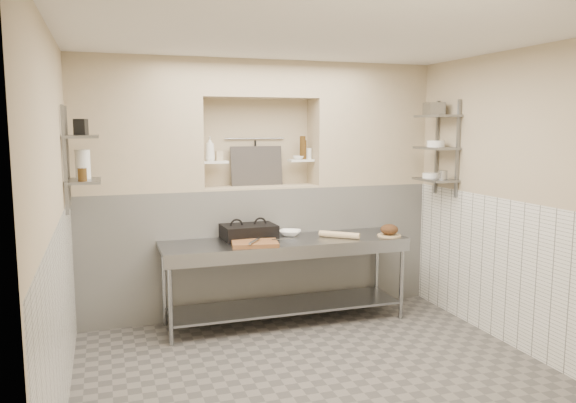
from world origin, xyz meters
name	(u,v)px	position (x,y,z in m)	size (l,w,h in m)	color
floor	(313,374)	(0.00, 0.00, -0.05)	(4.00, 3.90, 0.10)	#5F5A54
ceiling	(315,31)	(0.00, 0.00, 2.85)	(4.00, 3.90, 0.10)	silver
wall_left	(49,223)	(-2.05, 0.00, 1.40)	(0.10, 3.90, 2.80)	tan
wall_right	(516,200)	(2.05, 0.00, 1.40)	(0.10, 3.90, 2.80)	tan
wall_back	(253,186)	(0.00, 2.00, 1.40)	(4.00, 0.10, 2.80)	tan
wall_front	(457,266)	(0.00, -2.00, 1.40)	(4.00, 0.10, 2.80)	tan
backwall_lower	(259,248)	(0.00, 1.75, 0.70)	(4.00, 0.40, 1.40)	white
alcove_sill	(259,187)	(0.00, 1.75, 1.41)	(1.30, 0.40, 0.02)	tan
backwall_pillar_left	(136,125)	(-1.33, 1.75, 2.10)	(1.35, 0.40, 1.40)	tan
backwall_pillar_right	(366,125)	(1.33, 1.75, 2.10)	(1.35, 0.40, 1.40)	tan
backwall_header	(258,80)	(0.00, 1.75, 2.60)	(1.30, 0.40, 0.40)	tan
wainscot_left	(64,315)	(-1.99, 0.00, 0.70)	(0.02, 3.90, 1.40)	white
wainscot_right	(507,272)	(1.99, 0.00, 0.70)	(0.02, 3.90, 1.40)	white
alcove_shelf_left	(215,162)	(-0.50, 1.75, 1.70)	(0.28, 0.16, 0.03)	white
alcove_shelf_right	(301,160)	(0.50, 1.75, 1.70)	(0.28, 0.16, 0.03)	white
utensil_rail	(255,138)	(0.00, 1.92, 1.95)	(0.02, 0.02, 0.70)	gray
hanging_steel	(255,153)	(0.00, 1.90, 1.78)	(0.02, 0.02, 0.30)	black
splash_panel	(257,166)	(0.00, 1.85, 1.64)	(0.60, 0.02, 0.45)	#383330
shelf_rail_left_a	(67,158)	(-1.98, 1.25, 1.80)	(0.03, 0.03, 0.95)	slate
shelf_rail_left_b	(65,160)	(-1.98, 0.85, 1.80)	(0.03, 0.03, 0.95)	slate
wall_shelf_left_lower	(83,181)	(-1.84, 1.05, 1.60)	(0.30, 0.50, 0.03)	slate
wall_shelf_left_upper	(81,137)	(-1.84, 1.05, 2.00)	(0.30, 0.50, 0.03)	slate
shelf_rail_right_a	(437,147)	(1.98, 1.25, 1.85)	(0.03, 0.03, 1.05)	slate
shelf_rail_right_b	(458,149)	(1.98, 0.85, 1.85)	(0.03, 0.03, 1.05)	slate
wall_shelf_right_lower	(435,180)	(1.84, 1.05, 1.50)	(0.30, 0.50, 0.03)	slate
wall_shelf_right_mid	(436,148)	(1.84, 1.05, 1.85)	(0.30, 0.50, 0.03)	slate
wall_shelf_right_upper	(438,116)	(1.84, 1.05, 2.20)	(0.30, 0.50, 0.03)	slate
prep_table	(285,264)	(0.13, 1.18, 0.64)	(2.60, 0.70, 0.90)	gray
panini_press	(248,232)	(-0.22, 1.38, 0.98)	(0.58, 0.43, 0.15)	black
cutting_board	(255,243)	(-0.25, 1.02, 0.92)	(0.46, 0.32, 0.04)	brown
knife_blade	(283,239)	(0.05, 1.03, 0.95)	(0.23, 0.03, 0.01)	gray
tongs	(254,241)	(-0.26, 0.97, 0.96)	(0.03, 0.03, 0.27)	gray
mixing_bowl	(290,233)	(0.26, 1.40, 0.93)	(0.24, 0.24, 0.06)	white
rolling_pin	(339,235)	(0.72, 1.11, 0.93)	(0.07, 0.07, 0.45)	#DDBE8B
bread_board	(389,235)	(1.27, 1.04, 0.91)	(0.26, 0.26, 0.01)	#DDBE8B
bread_loaf	(389,229)	(1.27, 1.04, 0.97)	(0.19, 0.19, 0.12)	#4C2D19
bottle_soap	(210,149)	(-0.55, 1.75, 1.85)	(0.10, 0.10, 0.27)	white
jar_alcove	(219,156)	(-0.44, 1.78, 1.77)	(0.07, 0.07, 0.11)	tan
bowl_alcove	(298,158)	(0.47, 1.75, 1.73)	(0.13, 0.13, 0.04)	white
condiment_a	(304,150)	(0.53, 1.74, 1.82)	(0.06, 0.06, 0.22)	#402A0F
condiment_b	(303,148)	(0.52, 1.75, 1.85)	(0.07, 0.07, 0.27)	#402A0F
condiment_c	(309,153)	(0.61, 1.78, 1.78)	(0.07, 0.07, 0.13)	white
jug_left	(83,164)	(-1.84, 1.13, 1.75)	(0.13, 0.13, 0.27)	white
jar_left	(82,175)	(-1.84, 0.88, 1.67)	(0.08, 0.08, 0.12)	#402A0F
box_left_upper	(81,127)	(-1.84, 1.10, 2.09)	(0.10, 0.10, 0.15)	black
bowl_right	(431,175)	(1.84, 1.14, 1.54)	(0.18, 0.18, 0.06)	white
canister_right	(443,175)	(1.84, 0.91, 1.56)	(0.10, 0.10, 0.10)	gray
bowl_right_mid	(436,144)	(1.84, 1.06, 1.90)	(0.19, 0.19, 0.07)	white
basket_right	(434,109)	(1.84, 1.12, 2.28)	(0.18, 0.22, 0.14)	gray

